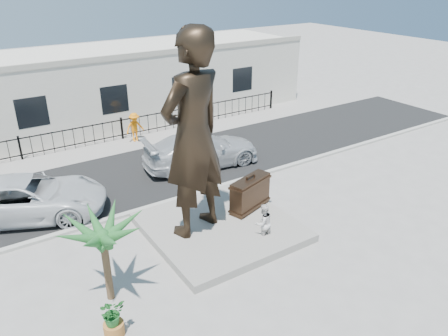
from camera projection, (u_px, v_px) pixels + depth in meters
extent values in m
plane|color=#9E9991|center=(254.00, 245.00, 15.72)|extent=(100.00, 100.00, 0.00)
cube|color=black|center=(158.00, 168.00, 21.80)|extent=(40.00, 7.00, 0.01)
cube|color=#A5A399|center=(193.00, 194.00, 19.11)|extent=(40.00, 0.25, 0.12)
cube|color=#9E9991|center=(128.00, 143.00, 24.84)|extent=(40.00, 2.50, 0.02)
cube|color=gray|center=(220.00, 227.00, 16.55)|extent=(5.20, 5.20, 0.30)
cube|color=black|center=(122.00, 129.00, 25.20)|extent=(22.00, 0.10, 1.20)
cube|color=silver|center=(95.00, 87.00, 27.72)|extent=(28.00, 7.00, 4.40)
imported|color=black|center=(193.00, 136.00, 14.70)|extent=(3.05, 2.44, 7.27)
cube|color=#342216|center=(250.00, 193.00, 17.28)|extent=(1.97, 1.14, 1.33)
imported|color=silver|center=(263.00, 223.00, 15.71)|extent=(0.73, 0.57, 1.48)
imported|color=silver|center=(27.00, 198.00, 17.19)|extent=(6.67, 5.00, 1.68)
imported|color=#B8BBBD|center=(202.00, 150.00, 21.69)|extent=(6.08, 3.02, 1.70)
imported|color=orange|center=(135.00, 127.00, 24.78)|extent=(1.13, 0.71, 1.67)
cylinder|color=#AB682D|center=(114.00, 329.00, 11.82)|extent=(0.56, 0.56, 0.40)
imported|color=#206326|center=(112.00, 313.00, 11.58)|extent=(0.81, 0.75, 0.75)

